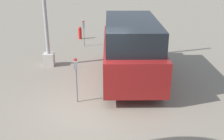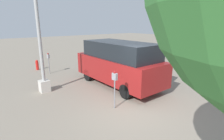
{
  "view_description": "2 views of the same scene",
  "coord_description": "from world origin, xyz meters",
  "px_view_note": "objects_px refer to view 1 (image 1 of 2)",
  "views": [
    {
      "loc": [
        -7.42,
        -0.48,
        4.19
      ],
      "look_at": [
        0.68,
        -0.72,
        1.04
      ],
      "focal_mm": 45.0,
      "sensor_mm": 36.0,
      "label": 1
    },
    {
      "loc": [
        -4.06,
        4.31,
        3.13
      ],
      "look_at": [
        1.01,
        0.18,
        1.39
      ],
      "focal_mm": 28.0,
      "sensor_mm": 36.0,
      "label": 2
    }
  ],
  "objects_px": {
    "parking_meter_near": "(76,70)",
    "fire_hydrant": "(80,33)",
    "lamp_post": "(45,18)",
    "parked_van": "(131,48)",
    "parking_meter_far": "(84,28)"
  },
  "relations": [
    {
      "from": "parking_meter_far",
      "to": "parked_van",
      "type": "bearing_deg",
      "value": -161.33
    },
    {
      "from": "parking_meter_near",
      "to": "fire_hydrant",
      "type": "relative_size",
      "value": 2.09
    },
    {
      "from": "parking_meter_near",
      "to": "lamp_post",
      "type": "relative_size",
      "value": 0.23
    },
    {
      "from": "parking_meter_far",
      "to": "parked_van",
      "type": "relative_size",
      "value": 0.26
    },
    {
      "from": "lamp_post",
      "to": "parked_van",
      "type": "height_order",
      "value": "lamp_post"
    },
    {
      "from": "parked_van",
      "to": "lamp_post",
      "type": "bearing_deg",
      "value": 67.1
    },
    {
      "from": "lamp_post",
      "to": "parking_meter_near",
      "type": "bearing_deg",
      "value": -156.31
    },
    {
      "from": "fire_hydrant",
      "to": "parking_meter_far",
      "type": "bearing_deg",
      "value": -167.58
    },
    {
      "from": "fire_hydrant",
      "to": "parked_van",
      "type": "bearing_deg",
      "value": -158.2
    },
    {
      "from": "parking_meter_far",
      "to": "fire_hydrant",
      "type": "relative_size",
      "value": 1.91
    },
    {
      "from": "lamp_post",
      "to": "fire_hydrant",
      "type": "height_order",
      "value": "lamp_post"
    },
    {
      "from": "parking_meter_far",
      "to": "parked_van",
      "type": "distance_m",
      "value": 4.89
    },
    {
      "from": "parking_meter_near",
      "to": "parked_van",
      "type": "bearing_deg",
      "value": -50.42
    },
    {
      "from": "parking_meter_near",
      "to": "fire_hydrant",
      "type": "distance_m",
      "value": 7.86
    },
    {
      "from": "fire_hydrant",
      "to": "lamp_post",
      "type": "bearing_deg",
      "value": 167.39
    }
  ]
}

